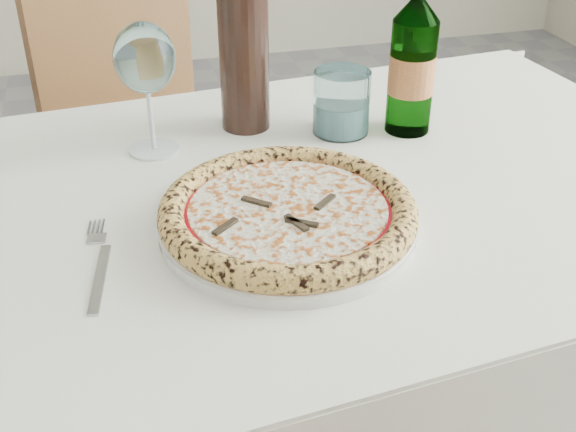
% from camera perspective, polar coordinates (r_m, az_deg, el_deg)
% --- Properties ---
extents(dining_table, '(1.39, 0.90, 0.76)m').
position_cam_1_polar(dining_table, '(1.03, -1.44, -2.79)').
color(dining_table, brown).
rests_on(dining_table, floor).
extents(chair_far, '(0.54, 0.54, 0.93)m').
position_cam_1_polar(chair_far, '(1.79, -11.60, 7.48)').
color(chair_far, brown).
rests_on(chair_far, floor).
extents(plate, '(0.32, 0.32, 0.02)m').
position_cam_1_polar(plate, '(0.89, 0.00, -0.61)').
color(plate, white).
rests_on(plate, dining_table).
extents(pizza, '(0.32, 0.32, 0.03)m').
position_cam_1_polar(pizza, '(0.88, -0.00, 0.35)').
color(pizza, tan).
rests_on(pizza, plate).
extents(fork, '(0.03, 0.18, 0.00)m').
position_cam_1_polar(fork, '(0.86, -14.73, -3.74)').
color(fork, '#A6A9B2').
rests_on(fork, dining_table).
extents(wine_glass, '(0.09, 0.09, 0.20)m').
position_cam_1_polar(wine_glass, '(1.06, -11.25, 11.94)').
color(wine_glass, silver).
rests_on(wine_glass, dining_table).
extents(tumbler, '(0.09, 0.09, 0.10)m').
position_cam_1_polar(tumbler, '(1.14, 4.23, 8.63)').
color(tumbler, silver).
rests_on(tumbler, dining_table).
extents(beer_bottle, '(0.07, 0.07, 0.27)m').
position_cam_1_polar(beer_bottle, '(1.14, 9.80, 11.79)').
color(beer_bottle, '#2C6E27').
rests_on(beer_bottle, dining_table).
extents(wine_bottle, '(0.08, 0.08, 0.31)m').
position_cam_1_polar(wine_bottle, '(1.13, -3.53, 13.34)').
color(wine_bottle, black).
rests_on(wine_bottle, dining_table).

